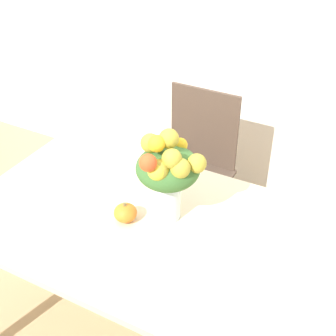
# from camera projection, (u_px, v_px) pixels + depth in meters

# --- Properties ---
(dining_table) EXTENTS (1.55, 0.87, 0.77)m
(dining_table) POSITION_uv_depth(u_px,v_px,m) (157.00, 244.00, 1.86)
(dining_table) COLOR beige
(dining_table) RESTS_ON ground_plane
(flower_vase) EXTENTS (0.27, 0.27, 0.39)m
(flower_vase) POSITION_uv_depth(u_px,v_px,m) (168.00, 171.00, 1.72)
(flower_vase) COLOR silver
(flower_vase) RESTS_ON dining_table
(pumpkin) EXTENTS (0.09, 0.09, 0.08)m
(pumpkin) POSITION_uv_depth(u_px,v_px,m) (125.00, 213.00, 1.81)
(pumpkin) COLOR orange
(pumpkin) RESTS_ON dining_table
(dining_chair_near_window) EXTENTS (0.42, 0.42, 0.93)m
(dining_chair_near_window) POSITION_uv_depth(u_px,v_px,m) (193.00, 170.00, 2.62)
(dining_chair_near_window) COLOR #47382D
(dining_chair_near_window) RESTS_ON ground_plane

